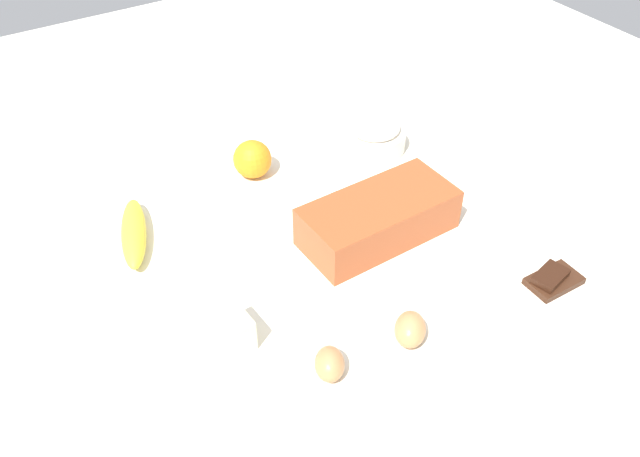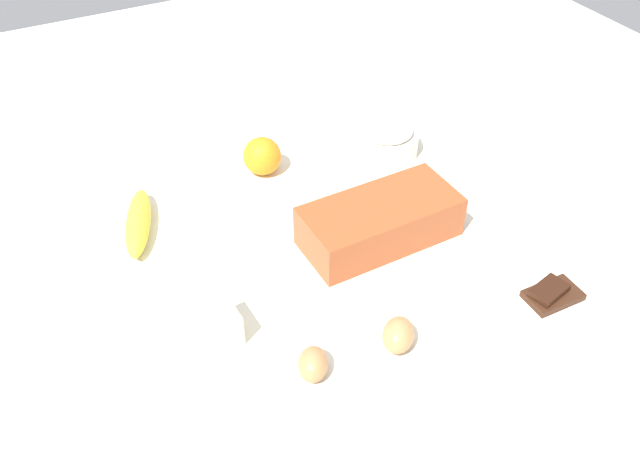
{
  "view_description": "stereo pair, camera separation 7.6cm",
  "coord_description": "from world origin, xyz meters",
  "px_view_note": "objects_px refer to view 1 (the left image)",
  "views": [
    {
      "loc": [
        0.47,
        0.74,
        0.8
      ],
      "look_at": [
        0.0,
        0.0,
        0.04
      ],
      "focal_mm": 37.25,
      "sensor_mm": 36.0,
      "label": 1
    },
    {
      "loc": [
        0.41,
        0.78,
        0.8
      ],
      "look_at": [
        0.0,
        0.0,
        0.04
      ],
      "focal_mm": 37.25,
      "sensor_mm": 36.0,
      "label": 2
    }
  ],
  "objects_px": {
    "egg_near_butter": "(410,330)",
    "chocolate_plate": "(552,283)",
    "banana": "(134,233)",
    "orange_fruit": "(253,159)",
    "butter_block": "(220,336)",
    "loaf_pan": "(378,217)",
    "egg_beside_bowl": "(330,364)",
    "flour_bowl": "(374,135)"
  },
  "relations": [
    {
      "from": "butter_block",
      "to": "chocolate_plate",
      "type": "height_order",
      "value": "butter_block"
    },
    {
      "from": "egg_near_butter",
      "to": "egg_beside_bowl",
      "type": "height_order",
      "value": "egg_near_butter"
    },
    {
      "from": "banana",
      "to": "egg_near_butter",
      "type": "bearing_deg",
      "value": 121.65
    },
    {
      "from": "flour_bowl",
      "to": "banana",
      "type": "relative_size",
      "value": 0.7
    },
    {
      "from": "flour_bowl",
      "to": "banana",
      "type": "distance_m",
      "value": 0.54
    },
    {
      "from": "butter_block",
      "to": "egg_near_butter",
      "type": "bearing_deg",
      "value": 151.25
    },
    {
      "from": "flour_bowl",
      "to": "chocolate_plate",
      "type": "height_order",
      "value": "flour_bowl"
    },
    {
      "from": "banana",
      "to": "egg_beside_bowl",
      "type": "xyz_separation_m",
      "value": [
        -0.14,
        0.43,
        0.0
      ]
    },
    {
      "from": "flour_bowl",
      "to": "banana",
      "type": "height_order",
      "value": "flour_bowl"
    },
    {
      "from": "flour_bowl",
      "to": "chocolate_plate",
      "type": "relative_size",
      "value": 1.02
    },
    {
      "from": "orange_fruit",
      "to": "chocolate_plate",
      "type": "xyz_separation_m",
      "value": [
        -0.27,
        0.55,
        -0.03
      ]
    },
    {
      "from": "flour_bowl",
      "to": "egg_beside_bowl",
      "type": "xyz_separation_m",
      "value": [
        0.4,
        0.44,
        -0.01
      ]
    },
    {
      "from": "banana",
      "to": "orange_fruit",
      "type": "xyz_separation_m",
      "value": [
        -0.28,
        -0.06,
        0.02
      ]
    },
    {
      "from": "egg_near_butter",
      "to": "chocolate_plate",
      "type": "distance_m",
      "value": 0.28
    },
    {
      "from": "butter_block",
      "to": "egg_beside_bowl",
      "type": "distance_m",
      "value": 0.17
    },
    {
      "from": "loaf_pan",
      "to": "butter_block",
      "type": "xyz_separation_m",
      "value": [
        0.36,
        0.09,
        -0.01
      ]
    },
    {
      "from": "butter_block",
      "to": "egg_near_butter",
      "type": "relative_size",
      "value": 1.4
    },
    {
      "from": "loaf_pan",
      "to": "egg_beside_bowl",
      "type": "height_order",
      "value": "loaf_pan"
    },
    {
      "from": "egg_beside_bowl",
      "to": "loaf_pan",
      "type": "bearing_deg",
      "value": -138.75
    },
    {
      "from": "flour_bowl",
      "to": "orange_fruit",
      "type": "bearing_deg",
      "value": -11.86
    },
    {
      "from": "loaf_pan",
      "to": "butter_block",
      "type": "height_order",
      "value": "loaf_pan"
    },
    {
      "from": "chocolate_plate",
      "to": "flour_bowl",
      "type": "bearing_deg",
      "value": -88.95
    },
    {
      "from": "orange_fruit",
      "to": "chocolate_plate",
      "type": "distance_m",
      "value": 0.61
    },
    {
      "from": "orange_fruit",
      "to": "banana",
      "type": "bearing_deg",
      "value": 13.03
    },
    {
      "from": "banana",
      "to": "flour_bowl",
      "type": "bearing_deg",
      "value": -178.95
    },
    {
      "from": "orange_fruit",
      "to": "butter_block",
      "type": "distance_m",
      "value": 0.45
    },
    {
      "from": "loaf_pan",
      "to": "banana",
      "type": "xyz_separation_m",
      "value": [
        0.38,
        -0.22,
        -0.02
      ]
    },
    {
      "from": "loaf_pan",
      "to": "orange_fruit",
      "type": "height_order",
      "value": "loaf_pan"
    },
    {
      "from": "banana",
      "to": "egg_beside_bowl",
      "type": "height_order",
      "value": "egg_beside_bowl"
    },
    {
      "from": "orange_fruit",
      "to": "butter_block",
      "type": "height_order",
      "value": "orange_fruit"
    },
    {
      "from": "banana",
      "to": "egg_near_butter",
      "type": "distance_m",
      "value": 0.52
    },
    {
      "from": "orange_fruit",
      "to": "butter_block",
      "type": "xyz_separation_m",
      "value": [
        0.25,
        0.37,
        -0.01
      ]
    },
    {
      "from": "flour_bowl",
      "to": "banana",
      "type": "xyz_separation_m",
      "value": [
        0.54,
        0.01,
        -0.02
      ]
    },
    {
      "from": "egg_near_butter",
      "to": "banana",
      "type": "bearing_deg",
      "value": -58.35
    },
    {
      "from": "orange_fruit",
      "to": "flour_bowl",
      "type": "bearing_deg",
      "value": 168.14
    },
    {
      "from": "loaf_pan",
      "to": "banana",
      "type": "relative_size",
      "value": 1.49
    },
    {
      "from": "flour_bowl",
      "to": "egg_near_butter",
      "type": "relative_size",
      "value": 2.06
    },
    {
      "from": "orange_fruit",
      "to": "egg_beside_bowl",
      "type": "distance_m",
      "value": 0.52
    },
    {
      "from": "banana",
      "to": "butter_block",
      "type": "distance_m",
      "value": 0.31
    },
    {
      "from": "orange_fruit",
      "to": "egg_near_butter",
      "type": "distance_m",
      "value": 0.51
    },
    {
      "from": "loaf_pan",
      "to": "egg_near_butter",
      "type": "xyz_separation_m",
      "value": [
        0.1,
        0.22,
        -0.02
      ]
    },
    {
      "from": "orange_fruit",
      "to": "butter_block",
      "type": "bearing_deg",
      "value": 55.55
    }
  ]
}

